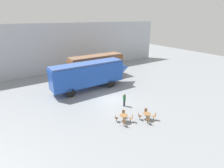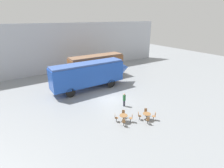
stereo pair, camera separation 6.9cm
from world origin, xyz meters
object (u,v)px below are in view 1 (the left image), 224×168
object	(u,v)px
cafe_table_near	(147,115)
cafe_table_mid	(124,117)
cafe_chair_0	(155,116)
streamlined_locomotive	(93,73)
visitor_person	(124,99)
passenger_coach_wooden	(97,65)

from	to	relation	value
cafe_table_near	cafe_table_mid	world-z (taller)	cafe_table_mid
cafe_table_near	cafe_chair_0	bearing A→B (deg)	-35.69
cafe_chair_0	cafe_table_near	bearing A→B (deg)	-0.00
streamlined_locomotive	cafe_table_near	bearing A→B (deg)	-86.40
cafe_table_near	visitor_person	bearing A→B (deg)	92.19
cafe_table_near	cafe_chair_0	distance (m)	0.78
visitor_person	cafe_table_near	bearing A→B (deg)	-87.81
cafe_table_mid	cafe_chair_0	bearing A→B (deg)	-27.43
cafe_table_mid	visitor_person	bearing A→B (deg)	51.95
cafe_table_mid	visitor_person	distance (m)	3.38
passenger_coach_wooden	cafe_chair_0	distance (m)	15.26
cafe_table_mid	cafe_chair_0	distance (m)	3.21
cafe_chair_0	visitor_person	xyz separation A→B (m)	(-0.77, 4.13, 0.38)
cafe_table_near	visitor_person	xyz separation A→B (m)	(-0.14, 3.67, 0.33)
cafe_table_mid	cafe_table_near	bearing A→B (deg)	-24.80
streamlined_locomotive	cafe_chair_0	distance (m)	11.32
streamlined_locomotive	visitor_person	xyz separation A→B (m)	(0.53, -6.96, -1.50)
cafe_chair_0	visitor_person	distance (m)	4.22
cafe_chair_0	passenger_coach_wooden	bearing A→B (deg)	-60.12
visitor_person	cafe_chair_0	bearing A→B (deg)	-79.39
streamlined_locomotive	cafe_chair_0	bearing A→B (deg)	-83.30
passenger_coach_wooden	cafe_chair_0	size ratio (longest dim) A/B	10.81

